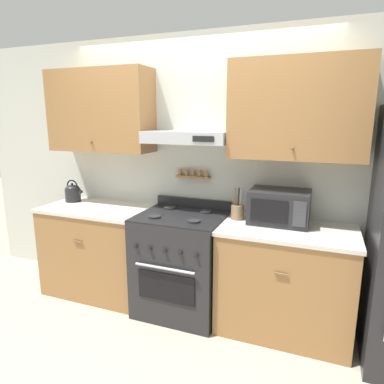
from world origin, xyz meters
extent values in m
plane|color=#B2A38E|center=(0.00, 0.00, 0.00)|extent=(16.00, 16.00, 0.00)
cube|color=silver|center=(0.00, 0.68, 1.27)|extent=(5.20, 0.08, 2.55)
cube|color=olive|center=(-0.93, 0.48, 1.85)|extent=(1.07, 0.33, 0.79)
sphere|color=brown|center=(-0.93, 0.30, 1.56)|extent=(0.02, 0.02, 0.02)
cube|color=olive|center=(0.93, 0.48, 1.85)|extent=(1.07, 0.33, 0.79)
sphere|color=brown|center=(0.93, 0.30, 1.56)|extent=(0.02, 0.02, 0.02)
cube|color=#ADAFB5|center=(0.00, 0.46, 1.62)|extent=(0.78, 0.37, 0.11)
cube|color=black|center=(0.22, 0.27, 1.62)|extent=(0.19, 0.01, 0.05)
cube|color=olive|center=(0.00, 0.60, 1.23)|extent=(0.34, 0.07, 0.02)
cylinder|color=olive|center=(-0.14, 0.60, 1.27)|extent=(0.03, 0.03, 0.06)
cylinder|color=olive|center=(-0.07, 0.60, 1.27)|extent=(0.03, 0.03, 0.06)
cylinder|color=olive|center=(0.00, 0.60, 1.27)|extent=(0.03, 0.03, 0.06)
cylinder|color=olive|center=(0.07, 0.60, 1.27)|extent=(0.03, 0.03, 0.06)
cylinder|color=olive|center=(0.14, 0.60, 1.27)|extent=(0.03, 0.03, 0.06)
cube|color=olive|center=(-0.93, 0.33, 0.44)|extent=(1.07, 0.62, 0.88)
cube|color=silver|center=(-0.93, 0.33, 0.90)|extent=(1.09, 0.65, 0.03)
cylinder|color=brown|center=(-0.93, 0.01, 0.66)|extent=(0.10, 0.01, 0.01)
cube|color=olive|center=(0.93, 0.33, 0.44)|extent=(1.07, 0.62, 0.88)
cube|color=silver|center=(0.93, 0.33, 0.90)|extent=(1.09, 0.65, 0.03)
cylinder|color=brown|center=(0.93, 0.01, 0.66)|extent=(0.10, 0.01, 0.01)
cube|color=#232326|center=(0.00, 0.30, 0.46)|extent=(0.77, 0.66, 0.92)
cube|color=black|center=(0.00, -0.03, 0.39)|extent=(0.52, 0.01, 0.26)
cylinder|color=#ADAFB5|center=(0.00, -0.06, 0.57)|extent=(0.54, 0.02, 0.02)
cube|color=black|center=(0.00, 0.30, 0.93)|extent=(0.77, 0.66, 0.01)
cylinder|color=#232326|center=(-0.18, 0.14, 0.94)|extent=(0.11, 0.11, 0.02)
cylinder|color=#232326|center=(0.18, 0.14, 0.94)|extent=(0.11, 0.11, 0.02)
cylinder|color=#232326|center=(-0.18, 0.46, 0.94)|extent=(0.11, 0.11, 0.02)
cylinder|color=#232326|center=(0.18, 0.46, 0.94)|extent=(0.11, 0.11, 0.02)
cylinder|color=black|center=(-0.28, -0.04, 0.72)|extent=(0.03, 0.02, 0.03)
cylinder|color=black|center=(-0.14, -0.04, 0.72)|extent=(0.03, 0.02, 0.03)
cylinder|color=black|center=(0.00, -0.04, 0.72)|extent=(0.03, 0.02, 0.03)
cylinder|color=black|center=(0.14, -0.04, 0.72)|extent=(0.03, 0.02, 0.03)
cylinder|color=black|center=(0.28, -0.04, 0.72)|extent=(0.03, 0.02, 0.03)
cube|color=#232326|center=(0.00, 0.61, 0.98)|extent=(0.77, 0.04, 0.08)
cylinder|color=#232326|center=(-1.31, 0.43, 0.98)|extent=(0.16, 0.16, 0.14)
ellipsoid|color=#232326|center=(-1.31, 0.43, 1.05)|extent=(0.15, 0.15, 0.08)
sphere|color=black|center=(-1.31, 0.43, 1.10)|extent=(0.02, 0.02, 0.02)
cylinder|color=#232326|center=(-1.24, 0.43, 1.00)|extent=(0.10, 0.04, 0.08)
torus|color=black|center=(-1.31, 0.43, 1.07)|extent=(0.14, 0.01, 0.14)
cube|color=#232326|center=(0.84, 0.45, 1.05)|extent=(0.49, 0.35, 0.29)
cube|color=black|center=(0.78, 0.28, 1.05)|extent=(0.30, 0.01, 0.18)
cube|color=#38383D|center=(1.02, 0.28, 1.05)|extent=(0.10, 0.01, 0.21)
cylinder|color=#8E7051|center=(0.49, 0.43, 0.98)|extent=(0.11, 0.11, 0.13)
cylinder|color=olive|center=(0.47, 0.43, 1.11)|extent=(0.01, 0.05, 0.16)
cylinder|color=#28282B|center=(0.49, 0.44, 1.11)|extent=(0.01, 0.04, 0.16)
cylinder|color=#B2B2B7|center=(0.51, 0.44, 1.11)|extent=(0.01, 0.03, 0.16)
camera|label=1|loc=(1.17, -2.42, 1.80)|focal=32.00mm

